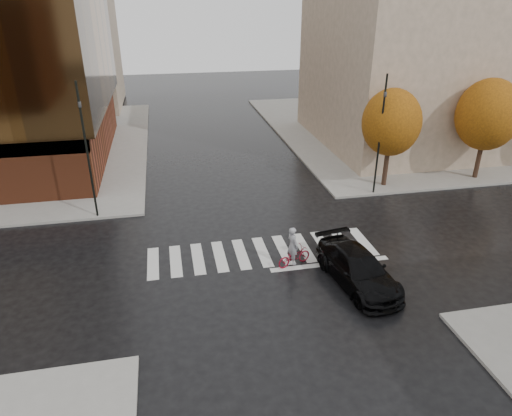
{
  "coord_description": "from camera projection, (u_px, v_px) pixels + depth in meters",
  "views": [
    {
      "loc": [
        -4.37,
        -19.2,
        11.98
      ],
      "look_at": [
        -0.12,
        1.57,
        2.0
      ],
      "focal_mm": 32.0,
      "sensor_mm": 36.0,
      "label": 1
    }
  ],
  "objects": [
    {
      "name": "traffic_light_ne",
      "position": [
        381.0,
        127.0,
        28.17
      ],
      "size": [
        0.18,
        0.21,
        7.58
      ],
      "rotation": [
        0.0,
        0.0,
        3.28
      ],
      "color": "black",
      "rests_on": "sidewalk_ne"
    },
    {
      "name": "traffic_light_nw",
      "position": [
        86.0,
        142.0,
        24.95
      ],
      "size": [
        0.21,
        0.18,
        7.77
      ],
      "rotation": [
        0.0,
        0.0,
        -1.44
      ],
      "color": "black",
      "rests_on": "sidewalk_nw"
    },
    {
      "name": "crosswalk",
      "position": [
        262.0,
        252.0,
        23.36
      ],
      "size": [
        12.0,
        3.0,
        0.01
      ],
      "primitive_type": "cube",
      "color": "silver",
      "rests_on": "ground"
    },
    {
      "name": "tree_ne_b",
      "position": [
        488.0,
        115.0,
        30.59
      ],
      "size": [
        4.2,
        4.2,
        6.89
      ],
      "color": "black",
      "rests_on": "sidewalk_ne"
    },
    {
      "name": "manhole",
      "position": [
        330.0,
        269.0,
        21.91
      ],
      "size": [
        0.75,
        0.75,
        0.01
      ],
      "primitive_type": "cylinder",
      "rotation": [
        0.0,
        0.0,
        -0.13
      ],
      "color": "#443518",
      "rests_on": "ground"
    },
    {
      "name": "cyclist",
      "position": [
        294.0,
        252.0,
        21.95
      ],
      "size": [
        1.91,
        1.2,
        2.05
      ],
      "rotation": [
        0.0,
        0.0,
        1.91
      ],
      "color": "maroon",
      "rests_on": "ground"
    },
    {
      "name": "building_ne_tan",
      "position": [
        423.0,
        32.0,
        37.17
      ],
      "size": [
        16.0,
        16.0,
        18.0
      ],
      "primitive_type": "cube",
      "color": "gray",
      "rests_on": "sidewalk_ne"
    },
    {
      "name": "fire_hydrant",
      "position": [
        82.0,
        186.0,
        29.71
      ],
      "size": [
        0.29,
        0.29,
        0.82
      ],
      "color": "#C0B30B",
      "rests_on": "sidewalk_nw"
    },
    {
      "name": "sidewalk_ne",
      "position": [
        425.0,
        126.0,
        45.31
      ],
      "size": [
        30.0,
        30.0,
        0.15
      ],
      "primitive_type": "cube",
      "color": "gray",
      "rests_on": "ground"
    },
    {
      "name": "building_nw_far",
      "position": [
        43.0,
        13.0,
        48.5
      ],
      "size": [
        14.0,
        12.0,
        20.0
      ],
      "primitive_type": "cube",
      "color": "gray",
      "rests_on": "sidewalk_nw"
    },
    {
      "name": "ground",
      "position": [
        265.0,
        257.0,
        22.92
      ],
      "size": [
        120.0,
        120.0,
        0.0
      ],
      "primitive_type": "plane",
      "color": "black",
      "rests_on": "ground"
    },
    {
      "name": "sedan",
      "position": [
        358.0,
        269.0,
        20.53
      ],
      "size": [
        2.88,
        5.51,
        1.52
      ],
      "primitive_type": "imported",
      "rotation": [
        0.0,
        0.0,
        0.15
      ],
      "color": "black",
      "rests_on": "ground"
    },
    {
      "name": "tree_ne_a",
      "position": [
        391.0,
        123.0,
        29.39
      ],
      "size": [
        3.8,
        3.8,
        6.5
      ],
      "color": "black",
      "rests_on": "sidewalk_ne"
    }
  ]
}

